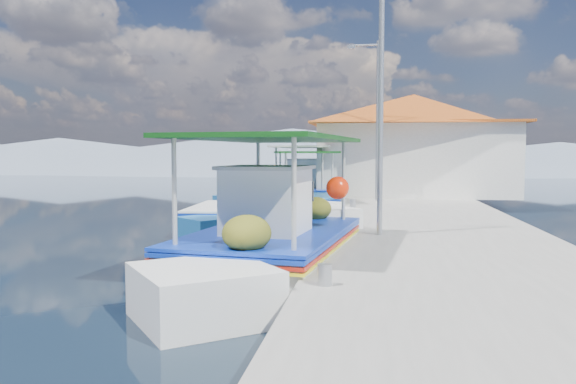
# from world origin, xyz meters

# --- Properties ---
(ground) EXTENTS (160.00, 160.00, 0.00)m
(ground) POSITION_xyz_m (0.00, 0.00, 0.00)
(ground) COLOR black
(ground) RESTS_ON ground
(quay) EXTENTS (5.00, 44.00, 0.50)m
(quay) POSITION_xyz_m (5.90, 6.00, 0.25)
(quay) COLOR #9C9891
(quay) RESTS_ON ground
(bollards) EXTENTS (0.20, 17.20, 0.30)m
(bollards) POSITION_xyz_m (3.80, 5.25, 0.65)
(bollards) COLOR #A5A8AD
(bollards) RESTS_ON quay
(main_caique) EXTENTS (3.30, 8.81, 2.92)m
(main_caique) POSITION_xyz_m (2.54, -0.02, 0.56)
(main_caique) COLOR white
(main_caique) RESTS_ON ground
(caique_green_canopy) EXTENTS (3.10, 6.89, 2.64)m
(caique_green_canopy) POSITION_xyz_m (1.92, 10.46, 0.39)
(caique_green_canopy) COLOR white
(caique_green_canopy) RESTS_ON ground
(caique_blue_hull) EXTENTS (2.15, 6.44, 1.15)m
(caique_blue_hull) POSITION_xyz_m (0.17, 5.56, 0.31)
(caique_blue_hull) COLOR #1C65AA
(caique_blue_hull) RESTS_ON ground
(caique_far) EXTENTS (2.65, 8.27, 2.90)m
(caique_far) POSITION_xyz_m (1.59, 13.72, 0.54)
(caique_far) COLOR white
(caique_far) RESTS_ON ground
(harbor_building) EXTENTS (10.49, 10.49, 4.40)m
(harbor_building) POSITION_xyz_m (6.20, 15.00, 2.78)
(harbor_building) COLOR white
(harbor_building) RESTS_ON quay
(lamp_post_near) EXTENTS (1.21, 0.14, 6.00)m
(lamp_post_near) POSITION_xyz_m (4.51, 2.00, 3.85)
(lamp_post_near) COLOR #A5A8AD
(lamp_post_near) RESTS_ON quay
(lamp_post_far) EXTENTS (1.21, 0.14, 6.00)m
(lamp_post_far) POSITION_xyz_m (4.51, 11.00, 3.85)
(lamp_post_far) COLOR #A5A8AD
(lamp_post_far) RESTS_ON quay
(mountain_ridge) EXTENTS (171.40, 96.00, 5.50)m
(mountain_ridge) POSITION_xyz_m (6.54, 56.00, 2.04)
(mountain_ridge) COLOR slate
(mountain_ridge) RESTS_ON ground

